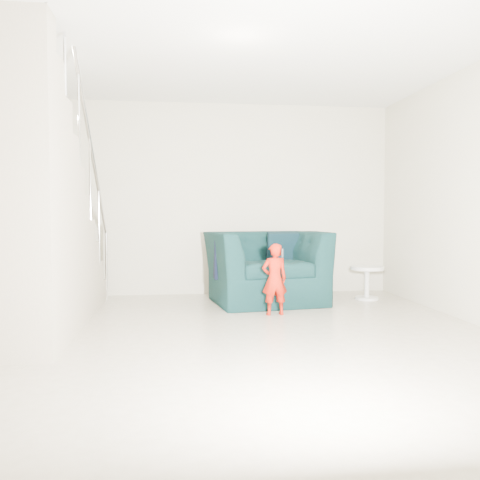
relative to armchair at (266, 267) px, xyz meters
name	(u,v)px	position (x,y,z in m)	size (l,w,h in m)	color
floor	(240,341)	(-0.58, -1.97, -0.46)	(5.50, 5.50, 0.00)	gray
ceiling	(240,35)	(-0.58, -1.97, 2.24)	(5.50, 5.50, 0.00)	silver
back_wall	(216,199)	(-0.58, 0.78, 0.89)	(5.00, 5.00, 0.00)	#B7AF95
front_wall	(338,156)	(-0.58, -4.72, 0.89)	(5.00, 5.00, 0.00)	#B7AF95
armchair	(266,267)	(0.00, 0.00, 0.00)	(1.41, 1.23, 0.92)	black
toddler	(275,279)	(-0.04, -0.82, -0.05)	(0.30, 0.19, 0.81)	#96040A
side_table	(367,277)	(1.38, 0.04, -0.16)	(0.44, 0.44, 0.44)	silver
staircase	(24,235)	(-2.58, -1.42, 0.49)	(1.02, 3.03, 3.62)	#ADA089
cushion	(283,247)	(0.27, 0.24, 0.24)	(0.42, 0.12, 0.40)	black
throw	(215,258)	(-0.66, 0.00, 0.12)	(0.04, 0.44, 0.49)	black
phone	(282,253)	(0.03, -0.88, 0.25)	(0.02, 0.05, 0.10)	black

